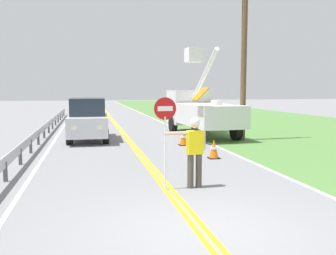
# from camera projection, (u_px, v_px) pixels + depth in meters

# --- Properties ---
(ground_plane) EXTENTS (160.00, 160.00, 0.00)m
(ground_plane) POSITION_uv_depth(u_px,v_px,m) (201.00, 230.00, 6.51)
(ground_plane) COLOR gray
(grass_verge_right) EXTENTS (16.00, 110.00, 0.01)m
(grass_verge_right) POSITION_uv_depth(u_px,v_px,m) (265.00, 122.00, 28.42)
(grass_verge_right) COLOR #517F3D
(grass_verge_right) RESTS_ON ground
(centerline_yellow_left) EXTENTS (0.11, 110.00, 0.01)m
(centerline_yellow_left) POSITION_uv_depth(u_px,v_px,m) (115.00, 125.00, 25.91)
(centerline_yellow_left) COLOR yellow
(centerline_yellow_left) RESTS_ON ground
(centerline_yellow_right) EXTENTS (0.11, 110.00, 0.01)m
(centerline_yellow_right) POSITION_uv_depth(u_px,v_px,m) (117.00, 125.00, 25.95)
(centerline_yellow_right) COLOR yellow
(centerline_yellow_right) RESTS_ON ground
(edge_line_right) EXTENTS (0.12, 110.00, 0.01)m
(edge_line_right) POSITION_uv_depth(u_px,v_px,m) (165.00, 124.00, 26.70)
(edge_line_right) COLOR silver
(edge_line_right) RESTS_ON ground
(edge_line_left) EXTENTS (0.12, 110.00, 0.01)m
(edge_line_left) POSITION_uv_depth(u_px,v_px,m) (64.00, 126.00, 25.16)
(edge_line_left) COLOR silver
(edge_line_left) RESTS_ON ground
(flagger_worker) EXTENTS (1.09, 0.25, 1.83)m
(flagger_worker) POSITION_uv_depth(u_px,v_px,m) (194.00, 148.00, 9.25)
(flagger_worker) COLOR #474238
(flagger_worker) RESTS_ON ground
(stop_sign_paddle) EXTENTS (0.56, 0.04, 2.33)m
(stop_sign_paddle) POSITION_uv_depth(u_px,v_px,m) (165.00, 122.00, 9.00)
(stop_sign_paddle) COLOR silver
(stop_sign_paddle) RESTS_ON ground
(utility_bucket_truck) EXTENTS (2.67, 6.91, 4.89)m
(utility_bucket_truck) POSITION_uv_depth(u_px,v_px,m) (199.00, 110.00, 20.23)
(utility_bucket_truck) COLOR silver
(utility_bucket_truck) RESTS_ON ground
(oncoming_suv_nearest) EXTENTS (2.01, 4.65, 2.10)m
(oncoming_suv_nearest) POSITION_uv_depth(u_px,v_px,m) (88.00, 119.00, 18.07)
(oncoming_suv_nearest) COLOR silver
(oncoming_suv_nearest) RESTS_ON ground
(utility_pole_near) EXTENTS (1.80, 0.28, 8.01)m
(utility_pole_near) POSITION_uv_depth(u_px,v_px,m) (244.00, 55.00, 17.68)
(utility_pole_near) COLOR brown
(utility_pole_near) RESTS_ON ground
(traffic_cone_lead) EXTENTS (0.40, 0.40, 0.70)m
(traffic_cone_lead) POSITION_uv_depth(u_px,v_px,m) (214.00, 149.00, 13.29)
(traffic_cone_lead) COLOR orange
(traffic_cone_lead) RESTS_ON ground
(traffic_cone_mid) EXTENTS (0.40, 0.40, 0.70)m
(traffic_cone_mid) POSITION_uv_depth(u_px,v_px,m) (183.00, 138.00, 16.42)
(traffic_cone_mid) COLOR orange
(traffic_cone_mid) RESTS_ON ground
(guardrail_left_shoulder) EXTENTS (0.10, 32.00, 0.71)m
(guardrail_left_shoulder) POSITION_uv_depth(u_px,v_px,m) (46.00, 126.00, 19.91)
(guardrail_left_shoulder) COLOR #9EA0A3
(guardrail_left_shoulder) RESTS_ON ground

